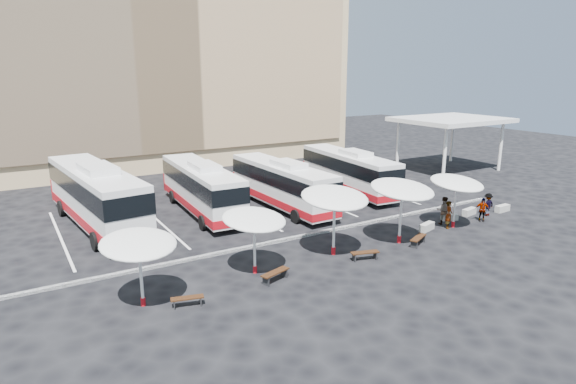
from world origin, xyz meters
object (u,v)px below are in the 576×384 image
bus_0 (96,194)px  conc_bench_3 (502,208)px  bus_2 (282,183)px  conc_bench_0 (427,227)px  passenger_3 (488,205)px  bus_1 (201,186)px  conc_bench_1 (450,217)px  wood_bench_2 (365,254)px  sunshade_2 (335,198)px  sunshade_1 (254,220)px  wood_bench_1 (275,274)px  sunshade_0 (138,244)px  sunshade_4 (457,183)px  conc_bench_2 (469,212)px  sunshade_3 (402,190)px  wood_bench_3 (418,239)px  bus_3 (348,170)px  passenger_0 (449,215)px  passenger_1 (444,210)px  wood_bench_0 (187,299)px

bus_0 → conc_bench_3: size_ratio=10.79×
bus_2 → conc_bench_0: (5.16, -9.22, -1.59)m
bus_2 → passenger_3: bus_2 is taller
bus_1 → conc_bench_1: size_ratio=10.70×
wood_bench_2 → sunshade_2: bearing=122.0°
sunshade_1 → wood_bench_1: bearing=-73.9°
sunshade_2 → passenger_3: size_ratio=2.38×
conc_bench_3 → passenger_3: (-1.79, -0.07, 0.56)m
sunshade_0 → wood_bench_1: bearing=-7.3°
sunshade_4 → sunshade_2: bearing=178.8°
conc_bench_2 → sunshade_4: bearing=-157.9°
sunshade_3 → sunshade_2: bearing=173.4°
wood_bench_3 → conc_bench_0: size_ratio=1.29×
bus_3 → wood_bench_3: 12.68m
sunshade_3 → wood_bench_3: bearing=-50.7°
wood_bench_2 → conc_bench_3: 14.34m
sunshade_4 → conc_bench_0: sunshade_4 is taller
bus_3 → sunshade_4: bus_3 is taller
sunshade_2 → passenger_3: bearing=1.5°
bus_2 → wood_bench_2: bearing=-97.9°
sunshade_1 → sunshade_4: bearing=-0.8°
sunshade_0 → conc_bench_2: sunshade_0 is taller
conc_bench_1 → passenger_0: passenger_0 is taller
sunshade_0 → bus_3: bearing=29.5°
sunshade_1 → passenger_3: 18.27m
conc_bench_2 → sunshade_2: bearing=-175.1°
conc_bench_0 → conc_bench_2: conc_bench_0 is taller
conc_bench_0 → bus_1: bearing=133.8°
bus_2 → passenger_1: 11.34m
conc_bench_1 → bus_3: bearing=96.6°
sunshade_0 → passenger_3: (23.82, 0.91, -2.00)m
conc_bench_1 → passenger_3: 3.15m
bus_3 → conc_bench_2: bearing=-66.3°
wood_bench_0 → conc_bench_3: 24.10m
sunshade_3 → conc_bench_3: (10.79, 0.92, -2.97)m
sunshade_2 → sunshade_3: 4.39m
bus_2 → conc_bench_2: (10.17, -8.38, -1.59)m
bus_0 → bus_1: 6.90m
wood_bench_0 → conc_bench_1: 19.36m
sunshade_1 → sunshade_4: (14.13, -0.20, 0.13)m
conc_bench_0 → wood_bench_2: bearing=-164.9°
bus_0 → bus_2: bus_0 is taller
sunshade_1 → conc_bench_3: bearing=1.2°
bus_0 → passenger_1: bearing=-35.7°
sunshade_0 → wood_bench_2: size_ratio=2.40×
sunshade_0 → conc_bench_1: (20.79, 1.52, -2.58)m
sunshade_1 → wood_bench_1: 2.78m
wood_bench_3 → passenger_1: 4.70m
passenger_3 → conc_bench_2: bearing=-34.7°
sunshade_2 → wood_bench_1: size_ratio=2.28×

